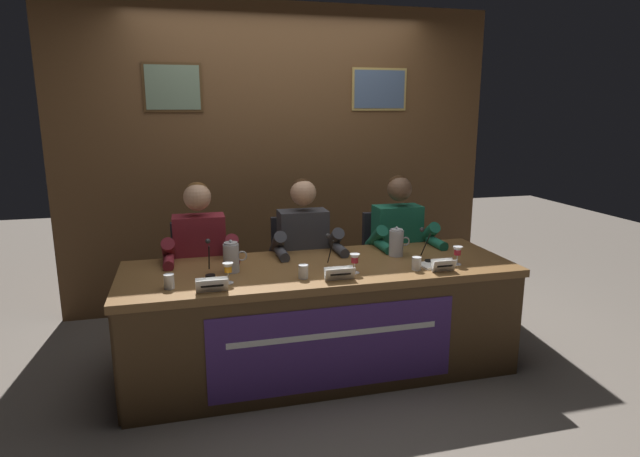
# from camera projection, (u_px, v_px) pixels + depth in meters

# --- Properties ---
(ground_plane) EXTENTS (12.00, 12.00, 0.00)m
(ground_plane) POSITION_uv_depth(u_px,v_px,m) (320.00, 367.00, 3.65)
(ground_plane) COLOR #70665B
(wall_back_panelled) EXTENTS (3.76, 0.14, 2.60)m
(wall_back_panelled) POSITION_uv_depth(u_px,v_px,m) (281.00, 159.00, 4.65)
(wall_back_panelled) COLOR brown
(wall_back_panelled) RESTS_ON ground_plane
(conference_table) EXTENTS (2.56, 0.88, 0.73)m
(conference_table) POSITION_uv_depth(u_px,v_px,m) (324.00, 305.00, 3.44)
(conference_table) COLOR brown
(conference_table) RESTS_ON ground_plane
(chair_left) EXTENTS (0.44, 0.45, 0.91)m
(chair_left) POSITION_uv_depth(u_px,v_px,m) (201.00, 286.00, 3.95)
(chair_left) COLOR black
(chair_left) RESTS_ON ground_plane
(panelist_left) EXTENTS (0.51, 0.48, 1.24)m
(panelist_left) POSITION_uv_depth(u_px,v_px,m) (201.00, 257.00, 3.70)
(panelist_left) COLOR black
(panelist_left) RESTS_ON ground_plane
(nameplate_left) EXTENTS (0.18, 0.06, 0.08)m
(nameplate_left) POSITION_uv_depth(u_px,v_px,m) (212.00, 285.00, 2.98)
(nameplate_left) COLOR white
(nameplate_left) RESTS_ON conference_table
(juice_glass_left) EXTENTS (0.06, 0.06, 0.12)m
(juice_glass_left) POSITION_uv_depth(u_px,v_px,m) (228.00, 269.00, 3.12)
(juice_glass_left) COLOR white
(juice_glass_left) RESTS_ON conference_table
(water_cup_left) EXTENTS (0.06, 0.06, 0.08)m
(water_cup_left) POSITION_uv_depth(u_px,v_px,m) (169.00, 282.00, 3.03)
(water_cup_left) COLOR silver
(water_cup_left) RESTS_ON conference_table
(microphone_left) EXTENTS (0.06, 0.17, 0.22)m
(microphone_left) POSITION_uv_depth(u_px,v_px,m) (209.00, 264.00, 3.26)
(microphone_left) COLOR black
(microphone_left) RESTS_ON conference_table
(chair_center) EXTENTS (0.44, 0.45, 0.91)m
(chair_center) POSITION_uv_depth(u_px,v_px,m) (300.00, 278.00, 4.13)
(chair_center) COLOR black
(chair_center) RESTS_ON ground_plane
(panelist_center) EXTENTS (0.51, 0.48, 1.24)m
(panelist_center) POSITION_uv_depth(u_px,v_px,m) (306.00, 250.00, 3.88)
(panelist_center) COLOR black
(panelist_center) RESTS_ON ground_plane
(nameplate_center) EXTENTS (0.18, 0.06, 0.08)m
(nameplate_center) POSITION_uv_depth(u_px,v_px,m) (340.00, 274.00, 3.18)
(nameplate_center) COLOR white
(nameplate_center) RESTS_ON conference_table
(juice_glass_center) EXTENTS (0.06, 0.06, 0.12)m
(juice_glass_center) POSITION_uv_depth(u_px,v_px,m) (355.00, 260.00, 3.31)
(juice_glass_center) COLOR white
(juice_glass_center) RESTS_ON conference_table
(water_cup_center) EXTENTS (0.06, 0.06, 0.08)m
(water_cup_center) POSITION_uv_depth(u_px,v_px,m) (303.00, 272.00, 3.21)
(water_cup_center) COLOR silver
(water_cup_center) RESTS_ON conference_table
(microphone_center) EXTENTS (0.06, 0.17, 0.22)m
(microphone_center) POSITION_uv_depth(u_px,v_px,m) (331.00, 258.00, 3.39)
(microphone_center) COLOR black
(microphone_center) RESTS_ON conference_table
(chair_right) EXTENTS (0.44, 0.45, 0.91)m
(chair_right) POSITION_uv_depth(u_px,v_px,m) (390.00, 270.00, 4.32)
(chair_right) COLOR black
(chair_right) RESTS_ON ground_plane
(panelist_right) EXTENTS (0.51, 0.48, 1.24)m
(panelist_right) POSITION_uv_depth(u_px,v_px,m) (401.00, 244.00, 4.07)
(panelist_right) COLOR black
(panelist_right) RESTS_ON ground_plane
(nameplate_right) EXTENTS (0.15, 0.06, 0.08)m
(nameplate_right) POSITION_uv_depth(u_px,v_px,m) (443.00, 265.00, 3.35)
(nameplate_right) COLOR white
(nameplate_right) RESTS_ON conference_table
(juice_glass_right) EXTENTS (0.06, 0.06, 0.12)m
(juice_glass_right) POSITION_uv_depth(u_px,v_px,m) (458.00, 252.00, 3.49)
(juice_glass_right) COLOR white
(juice_glass_right) RESTS_ON conference_table
(water_cup_right) EXTENTS (0.06, 0.06, 0.08)m
(water_cup_right) POSITION_uv_depth(u_px,v_px,m) (416.00, 264.00, 3.38)
(water_cup_right) COLOR silver
(water_cup_right) RESTS_ON conference_table
(microphone_right) EXTENTS (0.06, 0.17, 0.22)m
(microphone_right) POSITION_uv_depth(u_px,v_px,m) (427.00, 251.00, 3.57)
(microphone_right) COLOR black
(microphone_right) RESTS_ON conference_table
(water_pitcher_left_side) EXTENTS (0.15, 0.10, 0.21)m
(water_pitcher_left_side) POSITION_uv_depth(u_px,v_px,m) (231.00, 257.00, 3.33)
(water_pitcher_left_side) COLOR silver
(water_pitcher_left_side) RESTS_ON conference_table
(water_pitcher_right_side) EXTENTS (0.15, 0.10, 0.21)m
(water_pitcher_right_side) POSITION_uv_depth(u_px,v_px,m) (396.00, 243.00, 3.70)
(water_pitcher_right_side) COLOR silver
(water_pitcher_right_side) RESTS_ON conference_table
(document_stack_right) EXTENTS (0.22, 0.17, 0.01)m
(document_stack_right) POSITION_uv_depth(u_px,v_px,m) (435.00, 265.00, 3.48)
(document_stack_right) COLOR white
(document_stack_right) RESTS_ON conference_table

